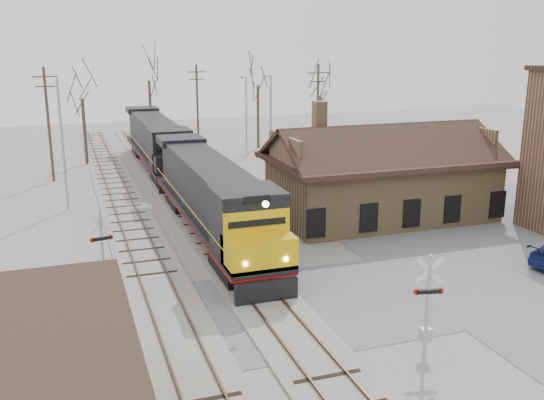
# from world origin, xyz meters

# --- Properties ---
(ground) EXTENTS (140.00, 140.00, 0.00)m
(ground) POSITION_xyz_m (0.00, 0.00, 0.00)
(ground) COLOR #A19C92
(ground) RESTS_ON ground
(road) EXTENTS (60.00, 9.00, 0.03)m
(road) POSITION_xyz_m (0.00, 0.00, 0.01)
(road) COLOR slate
(road) RESTS_ON ground
(parking_lot) EXTENTS (22.00, 26.00, 0.03)m
(parking_lot) POSITION_xyz_m (18.00, 4.00, 0.02)
(parking_lot) COLOR slate
(parking_lot) RESTS_ON ground
(track_main) EXTENTS (3.40, 90.00, 0.24)m
(track_main) POSITION_xyz_m (0.00, 15.00, 0.07)
(track_main) COLOR #A19C92
(track_main) RESTS_ON ground
(track_siding) EXTENTS (3.40, 90.00, 0.24)m
(track_siding) POSITION_xyz_m (-4.50, 15.00, 0.07)
(track_siding) COLOR #A19C92
(track_siding) RESTS_ON ground
(depot) EXTENTS (15.20, 9.31, 7.90)m
(depot) POSITION_xyz_m (11.99, 12.00, 2.41)
(depot) COLOR #93764C
(depot) RESTS_ON ground
(locomotive_lead) EXTENTS (3.26, 21.80, 4.84)m
(locomotive_lead) POSITION_xyz_m (0.00, 11.06, 2.54)
(locomotive_lead) COLOR black
(locomotive_lead) RESTS_ON ground
(locomotive_trailing) EXTENTS (3.26, 21.80, 4.58)m
(locomotive_trailing) POSITION_xyz_m (0.00, 33.13, 2.54)
(locomotive_trailing) COLOR black
(locomotive_trailing) RESTS_ON ground
(crossbuck_near) EXTENTS (1.17, 0.34, 4.14)m
(crossbuck_near) POSITION_xyz_m (4.19, -5.71, 1.94)
(crossbuck_near) COLOR #A5A8AD
(crossbuck_near) RESTS_ON ground
(crossbuck_far) EXTENTS (1.12, 0.33, 3.97)m
(crossbuck_far) POSITION_xyz_m (-6.91, 5.12, 1.87)
(crossbuck_far) COLOR #A5A8AD
(crossbuck_far) RESTS_ON ground
(streetlight_a) EXTENTS (0.25, 2.04, 9.52)m
(streetlight_a) POSITION_xyz_m (-8.36, 21.03, 5.30)
(streetlight_a) COLOR #A5A8AD
(streetlight_a) RESTS_ON ground
(streetlight_b) EXTENTS (0.25, 2.04, 9.05)m
(streetlight_b) POSITION_xyz_m (8.21, 24.27, 5.06)
(streetlight_b) COLOR #A5A8AD
(streetlight_b) RESTS_ON ground
(streetlight_c) EXTENTS (0.25, 2.04, 8.30)m
(streetlight_c) POSITION_xyz_m (9.75, 36.54, 4.68)
(streetlight_c) COLOR #A5A8AD
(streetlight_c) RESTS_ON ground
(utility_pole_a) EXTENTS (2.00, 0.24, 9.70)m
(utility_pole_a) POSITION_xyz_m (-9.36, 30.97, 5.07)
(utility_pole_a) COLOR #382D23
(utility_pole_a) RESTS_ON ground
(utility_pole_b) EXTENTS (2.00, 0.24, 9.31)m
(utility_pole_b) POSITION_xyz_m (6.08, 42.97, 4.88)
(utility_pole_b) COLOR #382D23
(utility_pole_b) RESTS_ON ground
(utility_pole_c) EXTENTS (2.00, 0.24, 9.69)m
(utility_pole_c) POSITION_xyz_m (14.79, 29.56, 5.07)
(utility_pole_c) COLOR #382D23
(utility_pole_c) RESTS_ON ground
(tree_b) EXTENTS (4.27, 4.27, 10.45)m
(tree_b) POSITION_xyz_m (-6.26, 38.05, 7.44)
(tree_b) COLOR #382D23
(tree_b) RESTS_ON ground
(tree_c) EXTENTS (4.93, 4.93, 12.08)m
(tree_c) POSITION_xyz_m (1.58, 47.96, 8.61)
(tree_c) COLOR #382D23
(tree_c) RESTS_ON ground
(tree_d) EXTENTS (4.68, 4.68, 11.47)m
(tree_d) POSITION_xyz_m (12.65, 41.43, 8.17)
(tree_d) COLOR #382D23
(tree_d) RESTS_ON ground
(tree_e) EXTENTS (3.99, 3.99, 9.77)m
(tree_e) POSITION_xyz_m (18.08, 36.37, 6.95)
(tree_e) COLOR #382D23
(tree_e) RESTS_ON ground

